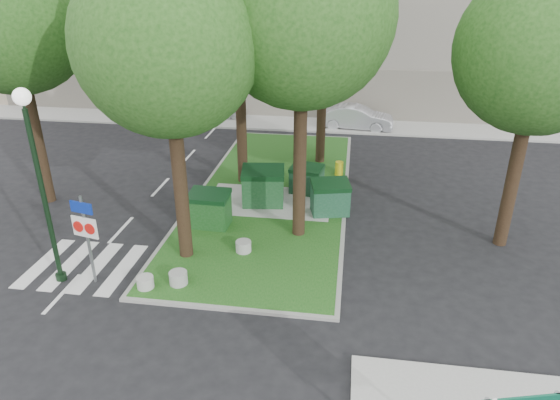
% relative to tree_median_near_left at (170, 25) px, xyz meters
% --- Properties ---
extents(ground, '(120.00, 120.00, 0.00)m').
position_rel_tree_median_near_left_xyz_m(ground, '(1.41, -2.56, -7.32)').
color(ground, black).
rests_on(ground, ground).
extents(median_island, '(6.00, 16.00, 0.12)m').
position_rel_tree_median_near_left_xyz_m(median_island, '(1.91, 5.44, -7.26)').
color(median_island, '#194C15').
rests_on(median_island, ground).
extents(median_kerb, '(6.30, 16.30, 0.10)m').
position_rel_tree_median_near_left_xyz_m(median_kerb, '(1.91, 5.44, -7.27)').
color(median_kerb, gray).
rests_on(median_kerb, ground).
extents(building_sidewalk, '(42.00, 3.00, 0.12)m').
position_rel_tree_median_near_left_xyz_m(building_sidewalk, '(1.41, 15.94, -7.26)').
color(building_sidewalk, '#999993').
rests_on(building_sidewalk, ground).
extents(zebra_crossing, '(5.00, 3.00, 0.01)m').
position_rel_tree_median_near_left_xyz_m(zebra_crossing, '(-2.34, -1.06, -7.31)').
color(zebra_crossing, silver).
rests_on(zebra_crossing, ground).
extents(tree_median_near_left, '(5.20, 5.20, 10.53)m').
position_rel_tree_median_near_left_xyz_m(tree_median_near_left, '(0.00, 0.00, 0.00)').
color(tree_median_near_left, black).
rests_on(tree_median_near_left, ground).
extents(tree_median_mid, '(4.80, 4.80, 9.99)m').
position_rel_tree_median_near_left_xyz_m(tree_median_mid, '(0.50, 6.50, -0.34)').
color(tree_median_mid, black).
rests_on(tree_median_mid, ground).
extents(tree_street_left, '(5.40, 5.40, 11.00)m').
position_rel_tree_median_near_left_xyz_m(tree_street_left, '(-7.00, 3.50, 0.33)').
color(tree_street_left, black).
rests_on(tree_street_left, ground).
extents(tree_street_right, '(5.00, 5.00, 10.06)m').
position_rel_tree_median_near_left_xyz_m(tree_street_right, '(10.50, 2.50, -0.33)').
color(tree_street_right, black).
rests_on(tree_street_right, ground).
extents(dumpster_a, '(1.49, 1.07, 1.35)m').
position_rel_tree_median_near_left_xyz_m(dumpster_a, '(0.13, 2.09, -6.55)').
color(dumpster_a, '#113E12').
rests_on(dumpster_a, median_island).
extents(dumpster_b, '(1.80, 1.36, 1.55)m').
position_rel_tree_median_near_left_xyz_m(dumpster_b, '(1.73, 4.19, -6.45)').
color(dumpster_b, '#12411C').
rests_on(dumpster_b, median_island).
extents(dumpster_c, '(1.50, 1.21, 1.23)m').
position_rel_tree_median_near_left_xyz_m(dumpster_c, '(3.33, 5.54, -6.61)').
color(dumpster_c, '#0F321C').
rests_on(dumpster_c, median_island).
extents(dumpster_d, '(1.64, 1.32, 1.34)m').
position_rel_tree_median_near_left_xyz_m(dumpster_d, '(4.41, 3.74, -6.56)').
color(dumpster_d, '#134028').
rests_on(dumpster_d, median_island).
extents(bollard_left, '(0.50, 0.50, 0.36)m').
position_rel_tree_median_near_left_xyz_m(bollard_left, '(-0.69, -2.06, -7.02)').
color(bollard_left, '#A7A7A1').
rests_on(bollard_left, median_island).
extents(bollard_right, '(0.52, 0.52, 0.37)m').
position_rel_tree_median_near_left_xyz_m(bollard_right, '(1.74, 0.41, -7.01)').
color(bollard_right, '#979893').
rests_on(bollard_right, median_island).
extents(bollard_mid, '(0.55, 0.55, 0.39)m').
position_rel_tree_median_near_left_xyz_m(bollard_mid, '(0.21, -1.73, -7.00)').
color(bollard_mid, gray).
rests_on(bollard_mid, median_island).
extents(litter_bin, '(0.36, 0.36, 0.64)m').
position_rel_tree_median_near_left_xyz_m(litter_bin, '(4.61, 7.73, -6.88)').
color(litter_bin, gold).
rests_on(litter_bin, median_island).
extents(street_lamp, '(0.47, 0.47, 5.91)m').
position_rel_tree_median_near_left_xyz_m(street_lamp, '(-3.50, -1.88, -3.60)').
color(street_lamp, black).
rests_on(street_lamp, ground).
extents(traffic_sign_pole, '(0.85, 0.23, 2.87)m').
position_rel_tree_median_near_left_xyz_m(traffic_sign_pole, '(-2.41, -1.83, -5.47)').
color(traffic_sign_pole, slate).
rests_on(traffic_sign_pole, ground).
extents(car_white, '(4.09, 1.82, 1.37)m').
position_rel_tree_median_near_left_xyz_m(car_white, '(-4.09, 16.69, -6.63)').
color(car_white, silver).
rests_on(car_white, ground).
extents(car_silver, '(4.43, 1.97, 1.41)m').
position_rel_tree_median_near_left_xyz_m(car_silver, '(5.32, 15.54, -6.61)').
color(car_silver, '#AFB0B7').
rests_on(car_silver, ground).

